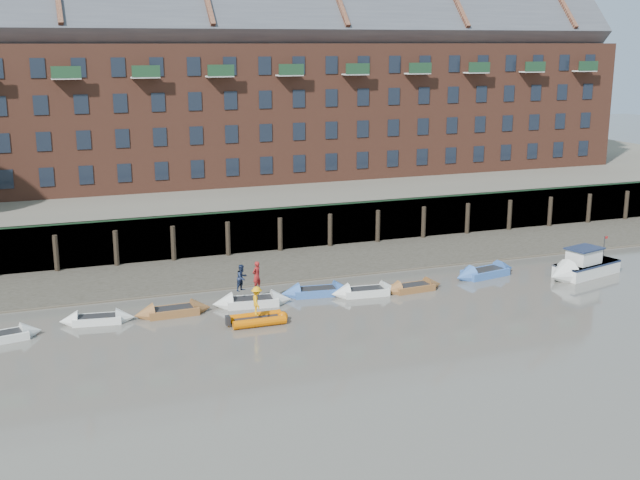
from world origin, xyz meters
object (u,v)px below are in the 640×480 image
person_rower_a (257,276)px  rowboat_7 (485,273)px  motor_launch (577,268)px  rowboat_3 (252,302)px  rowboat_5 (365,292)px  rowboat_4 (317,292)px  rowboat_1 (97,319)px  rowboat_2 (173,311)px  rowboat_6 (413,288)px  person_rower_b (242,278)px  rib_tender (260,319)px  rowboat_0 (0,337)px  person_rib_crew (257,301)px

person_rower_a → rowboat_7: bearing=147.5°
motor_launch → rowboat_3: bearing=-19.8°
rowboat_5 → rowboat_3: bearing=-178.3°
rowboat_4 → person_rower_a: bearing=-166.6°
rowboat_1 → rowboat_7: rowboat_7 is taller
rowboat_4 → rowboat_7: (12.05, -0.02, 0.02)m
rowboat_2 → rowboat_6: rowboat_2 is taller
person_rower_b → rowboat_2: bearing=149.9°
rowboat_7 → motor_launch: size_ratio=0.81×
rib_tender → rowboat_2: bearing=144.7°
rowboat_2 → rowboat_7: rowboat_7 is taller
rowboat_2 → motor_launch: 26.85m
rowboat_7 → person_rower_a: bearing=170.5°
person_rower_b → rowboat_6: bearing=-38.7°
rowboat_0 → rowboat_7: size_ratio=0.86×
rowboat_4 → rowboat_7: rowboat_7 is taller
rowboat_1 → person_rower_a: (9.30, 0.04, 1.59)m
rowboat_5 → person_rib_crew: 8.34m
rowboat_4 → rowboat_6: bearing=-5.1°
rowboat_5 → person_rower_b: bearing=-179.6°
rowboat_3 → rowboat_5: bearing=3.5°
rowboat_1 → person_rib_crew: (8.37, -3.31, 1.15)m
rowboat_4 → rib_tender: rowboat_4 is taller
rowboat_4 → rib_tender: bearing=-135.4°
rowboat_4 → person_rower_a: (-3.99, -0.48, 1.57)m
rowboat_2 → motor_launch: motor_launch is taller
rowboat_1 → person_rower_b: person_rower_b is taller
rowboat_0 → rowboat_6: size_ratio=1.06×
person_rower_a → person_rower_b: 0.88m
rowboat_6 → rowboat_5: bearing=171.8°
rowboat_1 → rowboat_5: 16.15m
rowboat_5 → person_rower_b: person_rower_b is taller
rowboat_1 → rowboat_7: 25.35m
person_rower_a → person_rib_crew: (-0.94, -3.35, -0.44)m
rowboat_2 → rowboat_5: size_ratio=1.00×
rowboat_6 → person_rib_crew: bearing=-171.0°
motor_launch → person_rower_a: bearing=-20.2°
rowboat_6 → person_rower_a: size_ratio=2.39×
rowboat_2 → person_rib_crew: 5.34m
person_rower_a → rowboat_6: bearing=141.5°
person_rib_crew → rowboat_1: bearing=77.7°
rib_tender → person_rower_b: 3.68m
rowboat_6 → rowboat_0: bearing=176.8°
rowboat_4 → person_rower_b: person_rower_b is taller
rowboat_7 → person_rib_crew: size_ratio=3.11×
rowboat_1 → rowboat_4: (13.30, 0.51, 0.02)m
rowboat_7 → rib_tender: (-16.82, -3.71, -0.01)m
rowboat_0 → rowboat_6: bearing=-10.6°
rowboat_6 → motor_launch: bearing=-9.4°
rowboat_2 → person_rower_b: bearing=2.6°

